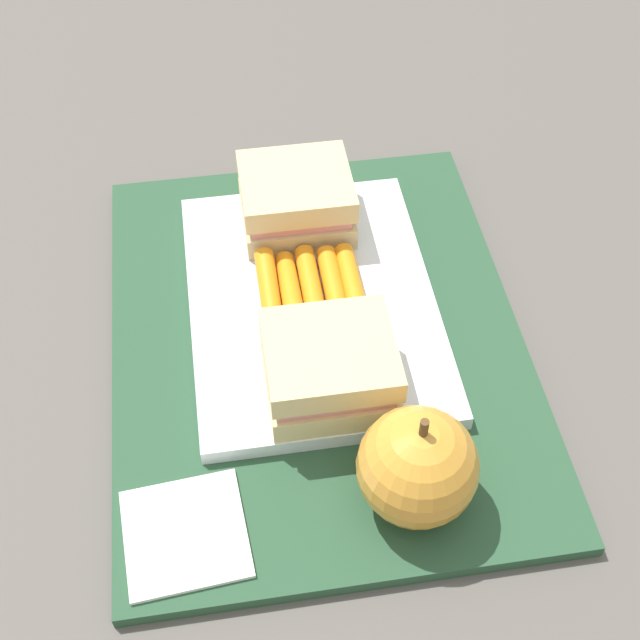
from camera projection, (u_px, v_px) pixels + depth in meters
name	position (u px, v px, depth m)	size (l,w,h in m)	color
ground_plane	(317.00, 345.00, 0.61)	(2.40, 2.40, 0.00)	#56514C
lunchbag_mat	(317.00, 341.00, 0.60)	(0.36, 0.28, 0.01)	#284C33
food_tray	(312.00, 303.00, 0.61)	(0.23, 0.17, 0.01)	white
sandwich_half_left	(296.00, 199.00, 0.64)	(0.07, 0.08, 0.04)	#DBC189
sandwich_half_right	(330.00, 367.00, 0.54)	(0.07, 0.08, 0.04)	#DBC189
carrot_sticks_bundle	(312.00, 291.00, 0.60)	(0.08, 0.07, 0.02)	orange
apple	(417.00, 467.00, 0.49)	(0.07, 0.07, 0.08)	gold
paper_napkin	(185.00, 534.00, 0.50)	(0.07, 0.07, 0.00)	white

